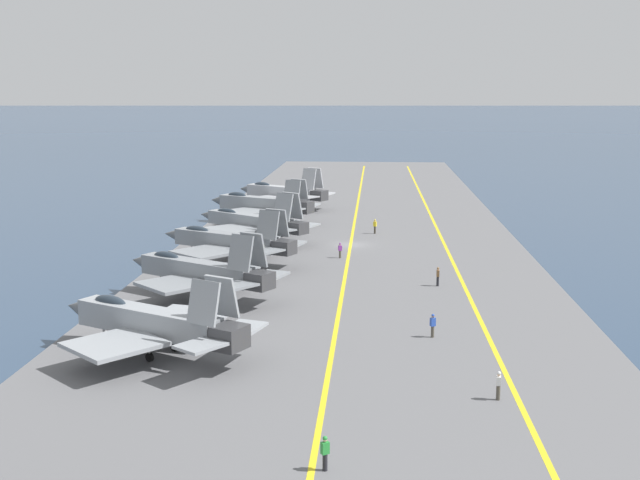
% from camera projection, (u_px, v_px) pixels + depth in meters
% --- Properties ---
extents(ground_plane, '(2000.00, 2000.00, 0.00)m').
position_uv_depth(ground_plane, '(351.00, 248.00, 94.70)').
color(ground_plane, '#2D425B').
extents(carrier_deck, '(224.43, 40.36, 0.40)m').
position_uv_depth(carrier_deck, '(351.00, 246.00, 94.66)').
color(carrier_deck, slate).
rests_on(carrier_deck, ground).
extents(deck_stripe_foul_line, '(201.98, 1.75, 0.01)m').
position_uv_depth(deck_stripe_foul_line, '(445.00, 246.00, 93.86)').
color(deck_stripe_foul_line, yellow).
rests_on(deck_stripe_foul_line, carrier_deck).
extents(deck_stripe_centerline, '(201.99, 0.36, 0.01)m').
position_uv_depth(deck_stripe_centerline, '(351.00, 245.00, 94.62)').
color(deck_stripe_centerline, yellow).
rests_on(deck_stripe_centerline, carrier_deck).
extents(parked_jet_nearest, '(13.28, 15.81, 6.05)m').
position_uv_depth(parked_jet_nearest, '(152.00, 322.00, 54.90)').
color(parked_jet_nearest, '#93999E').
rests_on(parked_jet_nearest, carrier_deck).
extents(parked_jet_second, '(12.58, 15.62, 6.31)m').
position_uv_depth(parked_jet_second, '(200.00, 271.00, 69.67)').
color(parked_jet_second, gray).
rests_on(parked_jet_second, carrier_deck).
extents(parked_jet_third, '(13.66, 16.34, 6.24)m').
position_uv_depth(parked_jet_third, '(229.00, 241.00, 83.22)').
color(parked_jet_third, gray).
rests_on(parked_jet_third, carrier_deck).
extents(parked_jet_fourth, '(13.62, 16.37, 6.30)m').
position_uv_depth(parked_jet_fourth, '(252.00, 221.00, 96.82)').
color(parked_jet_fourth, gray).
rests_on(parked_jet_fourth, carrier_deck).
extents(parked_jet_fifth, '(12.26, 16.32, 6.18)m').
position_uv_depth(parked_jet_fifth, '(261.00, 204.00, 110.68)').
color(parked_jet_fifth, gray).
rests_on(parked_jet_fifth, carrier_deck).
extents(parked_jet_sixth, '(13.94, 15.97, 6.49)m').
position_uv_depth(parked_jet_sixth, '(283.00, 192.00, 123.78)').
color(parked_jet_sixth, '#A8AAAF').
rests_on(parked_jet_sixth, carrier_deck).
extents(crew_blue_vest, '(0.41, 0.46, 1.79)m').
position_uv_depth(crew_blue_vest, '(433.00, 324.00, 58.93)').
color(crew_blue_vest, '#4C473D').
rests_on(crew_blue_vest, carrier_deck).
extents(crew_white_vest, '(0.41, 0.31, 1.76)m').
position_uv_depth(crew_white_vest, '(499.00, 384.00, 46.96)').
color(crew_white_vest, '#4C473D').
rests_on(crew_white_vest, carrier_deck).
extents(crew_purple_vest, '(0.37, 0.44, 1.68)m').
position_uv_depth(crew_purple_vest, '(340.00, 250.00, 86.95)').
color(crew_purple_vest, '#4C473D').
rests_on(crew_purple_vest, carrier_deck).
extents(crew_brown_vest, '(0.39, 0.27, 1.80)m').
position_uv_depth(crew_brown_vest, '(438.00, 276.00, 74.43)').
color(crew_brown_vest, '#232328').
rests_on(crew_brown_vest, carrier_deck).
extents(crew_yellow_vest, '(0.40, 0.45, 1.85)m').
position_uv_depth(crew_yellow_vest, '(375.00, 226.00, 101.78)').
color(crew_yellow_vest, '#383328').
rests_on(crew_yellow_vest, carrier_deck).
extents(crew_green_vest, '(0.43, 0.46, 1.76)m').
position_uv_depth(crew_green_vest, '(325.00, 452.00, 38.19)').
color(crew_green_vest, '#232328').
rests_on(crew_green_vest, carrier_deck).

